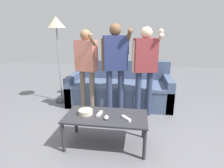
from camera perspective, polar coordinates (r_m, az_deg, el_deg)
The scene contains 11 objects.
ground_plane at distance 2.71m, azimuth 1.32°, elevation -17.41°, with size 12.00×12.00×0.00m, color slate.
couch at distance 3.92m, azimuth 2.42°, elevation -1.67°, with size 2.10×0.92×0.88m.
coffee_table at distance 2.47m, azimuth -1.92°, elevation -10.86°, with size 1.08×0.55×0.43m.
snack_bowl at distance 2.50m, azimuth -8.23°, elevation -8.63°, with size 0.19×0.19×0.06m, color beige.
game_remote_nunchuk at distance 2.34m, azimuth -1.77°, elevation -10.35°, with size 0.06×0.09×0.05m.
floor_lamp at distance 3.96m, azimuth -16.94°, elevation 16.34°, with size 0.37×0.37×1.78m.
player_left at distance 3.37m, azimuth -7.98°, elevation 6.84°, with size 0.44×0.40×1.53m.
player_center at distance 3.17m, azimuth 1.02°, elevation 7.50°, with size 0.52×0.33×1.62m.
player_right at distance 3.20m, azimuth 10.28°, elevation 6.77°, with size 0.50×0.30×1.57m.
game_remote_wand_near at distance 2.35m, azimuth 4.45°, elevation -10.61°, with size 0.13×0.14×0.03m.
game_remote_wand_far at distance 2.46m, azimuth -3.89°, elevation -9.26°, with size 0.06×0.16×0.03m.
Camera 1 is at (0.27, -2.24, 1.49)m, focal length 29.33 mm.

